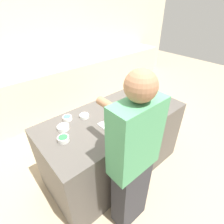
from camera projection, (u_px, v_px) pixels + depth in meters
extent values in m
plane|color=tan|center=(114.00, 166.00, 2.58)|extent=(12.00, 12.00, 0.00)
cube|color=beige|center=(34.00, 47.00, 3.29)|extent=(8.00, 0.05, 2.60)
cube|color=beige|center=(50.00, 92.00, 3.55)|extent=(6.00, 0.60, 0.95)
cube|color=#514C47|center=(114.00, 143.00, 2.33)|extent=(1.79, 0.86, 0.92)
cube|color=silver|center=(120.00, 123.00, 1.93)|extent=(0.39, 0.31, 0.01)
cube|color=brown|center=(120.00, 119.00, 1.90)|extent=(0.18, 0.16, 0.13)
cube|color=white|center=(120.00, 112.00, 1.85)|extent=(0.21, 0.18, 0.05)
cylinder|color=brown|center=(122.00, 105.00, 1.86)|extent=(0.02, 0.02, 0.06)
cone|color=#DBD675|center=(136.00, 89.00, 2.30)|extent=(0.13, 0.13, 0.32)
cylinder|color=silver|center=(63.00, 139.00, 1.69)|extent=(0.11, 0.11, 0.05)
cylinder|color=green|center=(63.00, 138.00, 1.68)|extent=(0.09, 0.09, 0.01)
cylinder|color=silver|center=(112.00, 107.00, 2.18)|extent=(0.09, 0.09, 0.05)
cylinder|color=#4770DB|center=(112.00, 106.00, 2.17)|extent=(0.07, 0.07, 0.01)
cylinder|color=white|center=(84.00, 116.00, 2.03)|extent=(0.11, 0.11, 0.04)
cylinder|color=white|center=(84.00, 115.00, 2.02)|extent=(0.09, 0.09, 0.01)
cylinder|color=silver|center=(131.00, 103.00, 2.27)|extent=(0.11, 0.11, 0.04)
cylinder|color=green|center=(131.00, 102.00, 2.26)|extent=(0.09, 0.09, 0.01)
cylinder|color=white|center=(63.00, 128.00, 1.85)|extent=(0.13, 0.13, 0.04)
cylinder|color=yellow|center=(63.00, 126.00, 1.84)|extent=(0.10, 0.10, 0.01)
cylinder|color=white|center=(67.00, 118.00, 1.99)|extent=(0.11, 0.11, 0.04)
cylinder|color=#4770DB|center=(67.00, 117.00, 1.98)|extent=(0.09, 0.09, 0.01)
cylinder|color=white|center=(131.00, 88.00, 2.64)|extent=(0.12, 0.12, 0.04)
cylinder|color=#4770DB|center=(131.00, 87.00, 2.63)|extent=(0.10, 0.10, 0.01)
cube|color=#333338|center=(130.00, 193.00, 1.78)|extent=(0.35, 0.19, 0.84)
cube|color=#4C9966|center=(136.00, 138.00, 1.37)|extent=(0.46, 0.20, 0.67)
sphere|color=#996B4C|center=(141.00, 86.00, 1.12)|extent=(0.23, 0.23, 0.23)
cylinder|color=#996B4C|center=(116.00, 110.00, 1.43)|extent=(0.08, 0.46, 0.08)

